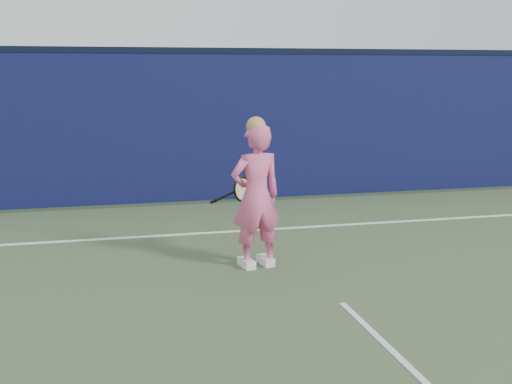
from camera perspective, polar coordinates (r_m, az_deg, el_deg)
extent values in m
plane|color=#293D25|center=(5.49, 11.52, -13.33)|extent=(80.00, 80.00, 0.00)
cube|color=#0E113E|center=(11.28, -2.32, 5.80)|extent=(24.00, 0.40, 2.50)
cube|color=black|center=(11.24, -2.38, 12.41)|extent=(24.00, 0.42, 0.10)
imported|color=#E85A8C|center=(7.25, 0.00, -0.40)|extent=(0.66, 0.50, 1.64)
sphere|color=tan|center=(7.13, 0.00, 5.85)|extent=(0.22, 0.22, 0.22)
cube|color=white|center=(7.48, 0.84, -6.13)|extent=(0.17, 0.30, 0.10)
cube|color=white|center=(7.39, -0.85, -6.35)|extent=(0.17, 0.30, 0.10)
torus|color=black|center=(7.68, -1.23, 0.26)|extent=(0.28, 0.24, 0.31)
torus|color=yellow|center=(7.68, -1.23, 0.26)|extent=(0.23, 0.19, 0.26)
cylinder|color=beige|center=(7.68, -1.23, 0.26)|extent=(0.22, 0.18, 0.26)
cylinder|color=black|center=(7.58, -2.77, -0.36)|extent=(0.27, 0.16, 0.10)
cylinder|color=black|center=(7.53, -3.66, -0.77)|extent=(0.13, 0.09, 0.07)
cube|color=white|center=(9.07, 0.83, -3.35)|extent=(11.00, 0.08, 0.01)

